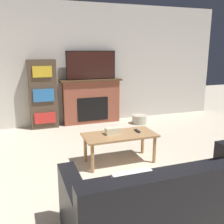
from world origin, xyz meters
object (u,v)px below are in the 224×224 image
(tv, at_px, (91,65))
(couch, at_px, (175,204))
(bookshelf, at_px, (43,94))
(fireplace, at_px, (92,101))
(coffee_table, at_px, (120,138))
(storage_basket, at_px, (139,119))

(tv, bearing_deg, couch, -93.94)
(bookshelf, bearing_deg, couch, -78.11)
(fireplace, xyz_separation_m, bookshelf, (-1.09, -0.02, 0.23))
(coffee_table, bearing_deg, tv, 85.13)
(coffee_table, distance_m, bookshelf, 2.47)
(fireplace, distance_m, storage_basket, 1.19)
(tv, distance_m, storage_basket, 1.67)
(coffee_table, distance_m, storage_basket, 2.23)
(couch, distance_m, bookshelf, 4.00)
(fireplace, xyz_separation_m, tv, (-0.00, -0.02, 0.83))
(tv, height_order, coffee_table, tv)
(tv, relative_size, bookshelf, 0.76)
(couch, bearing_deg, tv, 86.06)
(fireplace, bearing_deg, tv, -90.00)
(fireplace, xyz_separation_m, coffee_table, (-0.19, -2.30, -0.12))
(tv, distance_m, couch, 4.05)
(coffee_table, height_order, bookshelf, bookshelf)
(fireplace, height_order, storage_basket, fireplace)
(couch, height_order, coffee_table, couch)
(fireplace, xyz_separation_m, storage_basket, (1.02, -0.45, -0.42))
(coffee_table, bearing_deg, fireplace, 85.17)
(coffee_table, xyz_separation_m, storage_basket, (1.22, 1.84, -0.29))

